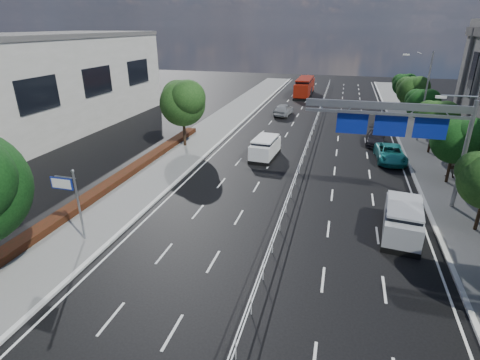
% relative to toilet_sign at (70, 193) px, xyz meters
% --- Properties ---
extents(ground, '(160.00, 160.00, 0.00)m').
position_rel_toilet_sign_xyz_m(ground, '(10.95, 0.00, -2.94)').
color(ground, black).
rests_on(ground, ground).
extents(sidewalk_near, '(5.00, 140.00, 0.14)m').
position_rel_toilet_sign_xyz_m(sidewalk_near, '(-0.55, 0.00, -2.87)').
color(sidewalk_near, slate).
rests_on(sidewalk_near, ground).
extents(kerb_near, '(0.25, 140.00, 0.15)m').
position_rel_toilet_sign_xyz_m(kerb_near, '(1.95, 0.00, -2.87)').
color(kerb_near, silver).
rests_on(kerb_near, ground).
extents(kerb_far, '(0.25, 140.00, 0.15)m').
position_rel_toilet_sign_xyz_m(kerb_far, '(19.95, 0.00, -2.87)').
color(kerb_far, silver).
rests_on(kerb_far, ground).
extents(median_fence, '(0.05, 85.00, 1.02)m').
position_rel_toilet_sign_xyz_m(median_fence, '(10.95, 22.50, -2.42)').
color(median_fence, silver).
rests_on(median_fence, ground).
extents(hedge_near, '(1.00, 36.00, 0.44)m').
position_rel_toilet_sign_xyz_m(hedge_near, '(-2.35, 5.00, -2.58)').
color(hedge_near, black).
rests_on(hedge_near, sidewalk_near).
extents(toilet_sign, '(1.62, 0.18, 4.34)m').
position_rel_toilet_sign_xyz_m(toilet_sign, '(0.00, 0.00, 0.00)').
color(toilet_sign, gray).
rests_on(toilet_sign, ground).
extents(overhead_gantry, '(10.24, 0.38, 7.45)m').
position_rel_toilet_sign_xyz_m(overhead_gantry, '(17.69, 10.05, 2.66)').
color(overhead_gantry, gray).
rests_on(overhead_gantry, ground).
extents(streetlight_far, '(2.78, 2.40, 9.00)m').
position_rel_toilet_sign_xyz_m(streetlight_far, '(21.46, 26.00, 2.27)').
color(streetlight_far, gray).
rests_on(streetlight_far, ground).
extents(near_building, '(12.00, 38.00, 10.00)m').
position_rel_toilet_sign_xyz_m(near_building, '(-19.05, 18.00, 2.06)').
color(near_building, '#BAB7A7').
rests_on(near_building, ground).
extents(near_tree_back, '(4.84, 4.51, 6.69)m').
position_rel_toilet_sign_xyz_m(near_tree_back, '(-0.99, 17.97, 1.67)').
color(near_tree_back, black).
rests_on(near_tree_back, ground).
extents(far_tree_d, '(3.85, 3.59, 5.34)m').
position_rel_toilet_sign_xyz_m(far_tree_d, '(22.20, 14.48, 0.74)').
color(far_tree_d, black).
rests_on(far_tree_d, ground).
extents(far_tree_e, '(3.63, 3.38, 5.13)m').
position_rel_toilet_sign_xyz_m(far_tree_e, '(22.20, 21.98, 0.61)').
color(far_tree_e, black).
rests_on(far_tree_e, ground).
extents(far_tree_f, '(3.52, 3.28, 5.02)m').
position_rel_toilet_sign_xyz_m(far_tree_f, '(22.20, 29.48, 0.55)').
color(far_tree_f, black).
rests_on(far_tree_f, ground).
extents(far_tree_g, '(3.96, 3.69, 5.45)m').
position_rel_toilet_sign_xyz_m(far_tree_g, '(22.20, 36.98, 0.81)').
color(far_tree_g, black).
rests_on(far_tree_g, ground).
extents(far_tree_h, '(3.41, 3.18, 4.91)m').
position_rel_toilet_sign_xyz_m(far_tree_h, '(22.20, 44.48, 0.48)').
color(far_tree_h, black).
rests_on(far_tree_h, ground).
extents(white_minivan, '(2.23, 4.55, 1.92)m').
position_rel_toilet_sign_xyz_m(white_minivan, '(7.41, 16.74, -2.00)').
color(white_minivan, black).
rests_on(white_minivan, ground).
extents(red_bus, '(2.54, 10.09, 3.00)m').
position_rel_toilet_sign_xyz_m(red_bus, '(7.32, 50.12, -1.38)').
color(red_bus, black).
rests_on(red_bus, ground).
extents(near_car_silver, '(2.41, 4.88, 1.60)m').
position_rel_toilet_sign_xyz_m(near_car_silver, '(6.28, 34.44, -2.14)').
color(near_car_silver, '#94969A').
rests_on(near_car_silver, ground).
extents(near_car_dark, '(1.85, 4.74, 1.54)m').
position_rel_toilet_sign_xyz_m(near_car_dark, '(7.75, 51.04, -2.18)').
color(near_car_dark, black).
rests_on(near_car_dark, ground).
extents(silver_minivan, '(2.51, 4.92, 1.96)m').
position_rel_toilet_sign_xyz_m(silver_minivan, '(17.82, 5.40, -1.98)').
color(silver_minivan, black).
rests_on(silver_minivan, ground).
extents(parked_car_teal, '(2.64, 5.24, 1.42)m').
position_rel_toilet_sign_xyz_m(parked_car_teal, '(18.41, 18.83, -2.23)').
color(parked_car_teal, '#1A7677').
rests_on(parked_car_teal, ground).
extents(parked_car_dark, '(2.13, 4.56, 1.29)m').
position_rel_toilet_sign_xyz_m(parked_car_dark, '(17.45, 24.00, -2.30)').
color(parked_car_dark, black).
rests_on(parked_car_dark, ground).
extents(pedestrian_a, '(0.63, 0.44, 1.66)m').
position_rel_toilet_sign_xyz_m(pedestrian_a, '(24.30, 19.47, -1.98)').
color(pedestrian_a, gray).
rests_on(pedestrian_a, sidewalk_far).
extents(pedestrian_b, '(1.02, 0.87, 1.84)m').
position_rel_toilet_sign_xyz_m(pedestrian_b, '(22.56, 15.74, -1.88)').
color(pedestrian_b, gray).
rests_on(pedestrian_b, sidewalk_far).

